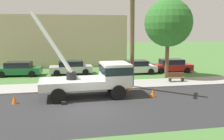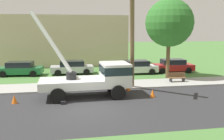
{
  "view_description": "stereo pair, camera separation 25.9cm",
  "coord_description": "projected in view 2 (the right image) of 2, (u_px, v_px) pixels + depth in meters",
  "views": [
    {
      "loc": [
        -1.46,
        -14.22,
        4.74
      ],
      "look_at": [
        1.89,
        3.49,
        1.69
      ],
      "focal_mm": 39.27,
      "sensor_mm": 36.0,
      "label": 1
    },
    {
      "loc": [
        -1.2,
        -14.27,
        4.74
      ],
      "look_at": [
        1.89,
        3.49,
        1.69
      ],
      "focal_mm": 39.27,
      "sensor_mm": 36.0,
      "label": 2
    }
  ],
  "objects": [
    {
      "name": "traffic_cone_ahead",
      "position": [
        153.0,
        93.0,
        17.13
      ],
      "size": [
        0.36,
        0.36,
        0.56
      ],
      "primitive_type": "cone",
      "color": "orange",
      "rests_on": "ground"
    },
    {
      "name": "parked_sedan_white",
      "position": [
        136.0,
        67.0,
        25.97
      ],
      "size": [
        4.4,
        2.02,
        1.42
      ],
      "color": "silver",
      "rests_on": "ground"
    },
    {
      "name": "parked_sedan_green",
      "position": [
        20.0,
        69.0,
        24.96
      ],
      "size": [
        4.54,
        2.27,
        1.42
      ],
      "color": "#1E6638",
      "rests_on": "ground"
    },
    {
      "name": "roadside_tree_near",
      "position": [
        169.0,
        23.0,
        22.99
      ],
      "size": [
        4.51,
        4.51,
        7.54
      ],
      "color": "brown",
      "rests_on": "ground"
    },
    {
      "name": "traffic_cone_behind",
      "position": [
        14.0,
        99.0,
        15.7
      ],
      "size": [
        0.36,
        0.36,
        0.56
      ],
      "primitive_type": "cone",
      "color": "orange",
      "rests_on": "ground"
    },
    {
      "name": "lowrise_building_backdrop",
      "position": [
        57.0,
        40.0,
        32.42
      ],
      "size": [
        18.0,
        6.0,
        6.4
      ],
      "primitive_type": "cube",
      "color": "#C6B293",
      "rests_on": "ground"
    },
    {
      "name": "road_asphalt",
      "position": [
        91.0,
        108.0,
        14.85
      ],
      "size": [
        80.0,
        8.24,
        0.01
      ],
      "primitive_type": "cube",
      "color": "#2B2B2D",
      "rests_on": "ground"
    },
    {
      "name": "utility_truck",
      "position": [
        97.0,
        77.0,
        17.22
      ],
      "size": [
        6.84,
        3.21,
        5.98
      ],
      "color": "silver",
      "rests_on": "ground"
    },
    {
      "name": "park_bench",
      "position": [
        177.0,
        78.0,
        21.69
      ],
      "size": [
        1.6,
        0.45,
        0.9
      ],
      "color": "brown",
      "rests_on": "ground"
    },
    {
      "name": "traffic_cone_curbside",
      "position": [
        128.0,
        87.0,
        19.0
      ],
      "size": [
        0.36,
        0.36,
        0.56
      ],
      "primitive_type": "cone",
      "color": "orange",
      "rests_on": "ground"
    },
    {
      "name": "leaning_utility_pole",
      "position": [
        132.0,
        35.0,
        17.58
      ],
      "size": [
        1.4,
        4.03,
        8.4
      ],
      "color": "brown",
      "rests_on": "ground"
    },
    {
      "name": "sidewalk_strip",
      "position": [
        85.0,
        86.0,
        20.32
      ],
      "size": [
        80.0,
        3.04,
        0.1
      ],
      "primitive_type": "cube",
      "color": "#9E9E99",
      "rests_on": "ground"
    },
    {
      "name": "parked_sedan_red",
      "position": [
        173.0,
        66.0,
        27.02
      ],
      "size": [
        4.52,
        2.22,
        1.42
      ],
      "color": "#B21E1E",
      "rests_on": "ground"
    },
    {
      "name": "parked_sedan_silver",
      "position": [
        72.0,
        67.0,
        25.81
      ],
      "size": [
        4.43,
        2.07,
        1.42
      ],
      "color": "#B7B7BF",
      "rests_on": "ground"
    },
    {
      "name": "ground_plane",
      "position": [
        81.0,
        73.0,
        26.51
      ],
      "size": [
        120.0,
        120.0,
        0.0
      ],
      "primitive_type": "plane",
      "color": "#477538"
    }
  ]
}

